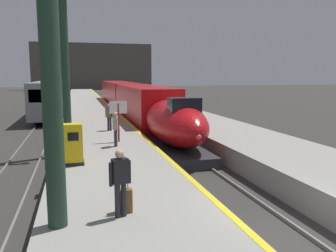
{
  "coord_description": "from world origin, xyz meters",
  "views": [
    {
      "loc": [
        -5.38,
        -7.65,
        4.52
      ],
      "look_at": [
        -0.69,
        10.07,
        1.8
      ],
      "focal_mm": 37.1,
      "sensor_mm": 36.0,
      "label": 1
    }
  ],
  "objects_px": {
    "highspeed_train_main": "(133,101)",
    "station_column_mid": "(64,43)",
    "passenger_far_waiting": "(115,126)",
    "passenger_near_edge": "(120,178)",
    "ticket_machine_yellow": "(74,146)",
    "passenger_mid_platform": "(109,115)",
    "departure_info_board": "(118,113)",
    "rolling_suitcase": "(124,201)",
    "regional_train_adjacent": "(55,93)"
  },
  "relations": [
    {
      "from": "highspeed_train_main",
      "to": "passenger_mid_platform",
      "type": "bearing_deg",
      "value": -105.7
    },
    {
      "from": "station_column_mid",
      "to": "passenger_near_edge",
      "type": "relative_size",
      "value": 5.06
    },
    {
      "from": "rolling_suitcase",
      "to": "ticket_machine_yellow",
      "type": "relative_size",
      "value": 0.61
    },
    {
      "from": "rolling_suitcase",
      "to": "highspeed_train_main",
      "type": "bearing_deg",
      "value": 80.41
    },
    {
      "from": "passenger_near_edge",
      "to": "ticket_machine_yellow",
      "type": "distance_m",
      "value": 5.63
    },
    {
      "from": "passenger_far_waiting",
      "to": "departure_info_board",
      "type": "height_order",
      "value": "departure_info_board"
    },
    {
      "from": "passenger_mid_platform",
      "to": "passenger_far_waiting",
      "type": "bearing_deg",
      "value": -91.93
    },
    {
      "from": "highspeed_train_main",
      "to": "station_column_mid",
      "type": "bearing_deg",
      "value": -113.05
    },
    {
      "from": "departure_info_board",
      "to": "highspeed_train_main",
      "type": "bearing_deg",
      "value": 78.33
    },
    {
      "from": "station_column_mid",
      "to": "departure_info_board",
      "type": "height_order",
      "value": "station_column_mid"
    },
    {
      "from": "passenger_near_edge",
      "to": "ticket_machine_yellow",
      "type": "bearing_deg",
      "value": 101.55
    },
    {
      "from": "passenger_far_waiting",
      "to": "rolling_suitcase",
      "type": "distance_m",
      "value": 8.35
    },
    {
      "from": "highspeed_train_main",
      "to": "station_column_mid",
      "type": "relative_size",
      "value": 4.6
    },
    {
      "from": "passenger_mid_platform",
      "to": "ticket_machine_yellow",
      "type": "bearing_deg",
      "value": -104.79
    },
    {
      "from": "highspeed_train_main",
      "to": "ticket_machine_yellow",
      "type": "height_order",
      "value": "highspeed_train_main"
    },
    {
      "from": "highspeed_train_main",
      "to": "rolling_suitcase",
      "type": "height_order",
      "value": "highspeed_train_main"
    },
    {
      "from": "highspeed_train_main",
      "to": "departure_info_board",
      "type": "xyz_separation_m",
      "value": [
        -3.31,
        -16.02,
        0.64
      ]
    },
    {
      "from": "station_column_mid",
      "to": "passenger_far_waiting",
      "type": "bearing_deg",
      "value": -55.25
    },
    {
      "from": "ticket_machine_yellow",
      "to": "rolling_suitcase",
      "type": "bearing_deg",
      "value": -76.65
    },
    {
      "from": "regional_train_adjacent",
      "to": "passenger_far_waiting",
      "type": "bearing_deg",
      "value": -82.07
    },
    {
      "from": "rolling_suitcase",
      "to": "ticket_machine_yellow",
      "type": "xyz_separation_m",
      "value": [
        -1.25,
        5.25,
        0.44
      ]
    },
    {
      "from": "station_column_mid",
      "to": "highspeed_train_main",
      "type": "bearing_deg",
      "value": 66.95
    },
    {
      "from": "highspeed_train_main",
      "to": "passenger_near_edge",
      "type": "height_order",
      "value": "highspeed_train_main"
    },
    {
      "from": "passenger_near_edge",
      "to": "departure_info_board",
      "type": "bearing_deg",
      "value": 83.46
    },
    {
      "from": "rolling_suitcase",
      "to": "departure_info_board",
      "type": "xyz_separation_m",
      "value": [
        1.0,
        9.47,
        1.2
      ]
    },
    {
      "from": "regional_train_adjacent",
      "to": "passenger_mid_platform",
      "type": "height_order",
      "value": "regional_train_adjacent"
    },
    {
      "from": "regional_train_adjacent",
      "to": "passenger_far_waiting",
      "type": "relative_size",
      "value": 21.66
    },
    {
      "from": "passenger_far_waiting",
      "to": "rolling_suitcase",
      "type": "xyz_separation_m",
      "value": [
        -0.71,
        -8.3,
        -0.69
      ]
    },
    {
      "from": "rolling_suitcase",
      "to": "departure_info_board",
      "type": "height_order",
      "value": "departure_info_board"
    },
    {
      "from": "station_column_mid",
      "to": "passenger_mid_platform",
      "type": "distance_m",
      "value": 5.16
    },
    {
      "from": "station_column_mid",
      "to": "passenger_mid_platform",
      "type": "relative_size",
      "value": 5.06
    },
    {
      "from": "ticket_machine_yellow",
      "to": "departure_info_board",
      "type": "bearing_deg",
      "value": 62.02
    },
    {
      "from": "highspeed_train_main",
      "to": "regional_train_adjacent",
      "type": "bearing_deg",
      "value": 118.08
    },
    {
      "from": "passenger_near_edge",
      "to": "rolling_suitcase",
      "type": "height_order",
      "value": "passenger_near_edge"
    },
    {
      "from": "passenger_far_waiting",
      "to": "ticket_machine_yellow",
      "type": "distance_m",
      "value": 3.63
    },
    {
      "from": "station_column_mid",
      "to": "passenger_near_edge",
      "type": "bearing_deg",
      "value": -82.92
    },
    {
      "from": "passenger_mid_platform",
      "to": "station_column_mid",
      "type": "bearing_deg",
      "value": -145.89
    },
    {
      "from": "rolling_suitcase",
      "to": "station_column_mid",
      "type": "bearing_deg",
      "value": 97.82
    },
    {
      "from": "passenger_mid_platform",
      "to": "departure_info_board",
      "type": "bearing_deg",
      "value": -88.25
    },
    {
      "from": "passenger_mid_platform",
      "to": "ticket_machine_yellow",
      "type": "xyz_separation_m",
      "value": [
        -2.13,
        -8.05,
        -0.25
      ]
    },
    {
      "from": "passenger_mid_platform",
      "to": "passenger_far_waiting",
      "type": "distance_m",
      "value": 5.0
    },
    {
      "from": "station_column_mid",
      "to": "passenger_far_waiting",
      "type": "relative_size",
      "value": 5.06
    },
    {
      "from": "station_column_mid",
      "to": "passenger_near_edge",
      "type": "height_order",
      "value": "station_column_mid"
    },
    {
      "from": "passenger_far_waiting",
      "to": "rolling_suitcase",
      "type": "bearing_deg",
      "value": -94.9
    },
    {
      "from": "regional_train_adjacent",
      "to": "highspeed_train_main",
      "type": "bearing_deg",
      "value": -61.92
    },
    {
      "from": "passenger_near_edge",
      "to": "passenger_mid_platform",
      "type": "xyz_separation_m",
      "value": [
        1.0,
        13.56,
        0.0
      ]
    },
    {
      "from": "ticket_machine_yellow",
      "to": "departure_info_board",
      "type": "height_order",
      "value": "departure_info_board"
    },
    {
      "from": "passenger_far_waiting",
      "to": "rolling_suitcase",
      "type": "relative_size",
      "value": 1.72
    },
    {
      "from": "highspeed_train_main",
      "to": "ticket_machine_yellow",
      "type": "distance_m",
      "value": 20.98
    },
    {
      "from": "highspeed_train_main",
      "to": "station_column_mid",
      "type": "xyz_separation_m",
      "value": [
        -5.9,
        -13.86,
        4.32
      ]
    }
  ]
}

